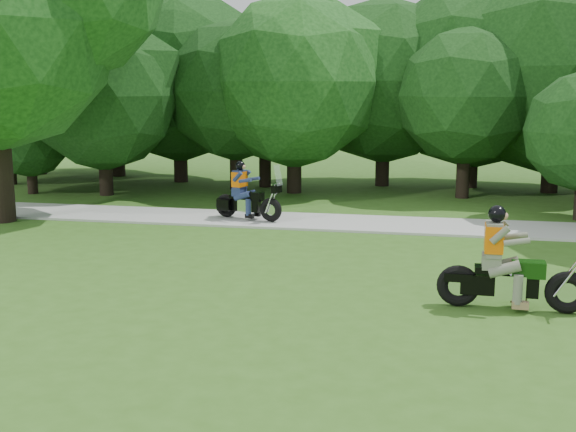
{
  "coord_description": "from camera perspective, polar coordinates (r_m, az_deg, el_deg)",
  "views": [
    {
      "loc": [
        0.69,
        -10.2,
        3.52
      ],
      "look_at": [
        -2.04,
        2.8,
        1.11
      ],
      "focal_mm": 45.0,
      "sensor_mm": 36.0,
      "label": 1
    }
  ],
  "objects": [
    {
      "name": "tree_line",
      "position": [
        24.69,
        12.92,
        10.22
      ],
      "size": [
        37.99,
        11.43,
        7.58
      ],
      "color": "black",
      "rests_on": "ground"
    },
    {
      "name": "touring_motorcycle",
      "position": [
        18.94,
        -3.49,
        1.43
      ],
      "size": [
        1.97,
        1.02,
        1.53
      ],
      "rotation": [
        0.0,
        0.0,
        -0.3
      ],
      "color": "black",
      "rests_on": "walkway"
    },
    {
      "name": "walkway",
      "position": [
        18.54,
        9.53,
        -0.73
      ],
      "size": [
        60.0,
        2.2,
        0.06
      ],
      "primitive_type": "cube",
      "color": "#ABABA5",
      "rests_on": "ground"
    },
    {
      "name": "ground",
      "position": [
        10.81,
        7.65,
        -8.83
      ],
      "size": [
        100.0,
        100.0,
        0.0
      ],
      "primitive_type": "plane",
      "color": "#345D1A",
      "rests_on": "ground"
    },
    {
      "name": "chopper_motorcycle",
      "position": [
        11.95,
        16.78,
        -4.23
      ],
      "size": [
        2.35,
        0.63,
        1.68
      ],
      "rotation": [
        0.0,
        0.0,
        -0.03
      ],
      "color": "black",
      "rests_on": "ground"
    }
  ]
}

